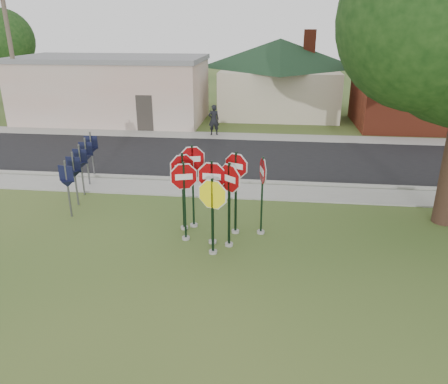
# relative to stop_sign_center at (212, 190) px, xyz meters

# --- Properties ---
(ground) EXTENTS (120.00, 120.00, 0.00)m
(ground) POSITION_rel_stop_sign_center_xyz_m (-0.08, -1.14, -1.71)
(ground) COLOR #31501E
(ground) RESTS_ON ground
(sidewalk_near) EXTENTS (60.00, 1.60, 0.06)m
(sidewalk_near) POSITION_rel_stop_sign_center_xyz_m (-0.08, 4.36, -1.68)
(sidewalk_near) COLOR gray
(sidewalk_near) RESTS_ON ground
(road) EXTENTS (60.00, 7.00, 0.04)m
(road) POSITION_rel_stop_sign_center_xyz_m (-0.08, 8.86, -1.69)
(road) COLOR black
(road) RESTS_ON ground
(sidewalk_far) EXTENTS (60.00, 1.60, 0.06)m
(sidewalk_far) POSITION_rel_stop_sign_center_xyz_m (-0.08, 13.16, -1.68)
(sidewalk_far) COLOR gray
(sidewalk_far) RESTS_ON ground
(curb) EXTENTS (60.00, 0.20, 0.14)m
(curb) POSITION_rel_stop_sign_center_xyz_m (-0.08, 5.36, -1.64)
(curb) COLOR gray
(curb) RESTS_ON ground
(stop_sign_center) EXTENTS (1.15, 0.24, 2.70)m
(stop_sign_center) POSITION_rel_stop_sign_center_xyz_m (0.00, 0.00, 0.00)
(stop_sign_center) COLOR gray
(stop_sign_center) RESTS_ON ground
(stop_sign_yellow) EXTENTS (1.13, 0.36, 2.40)m
(stop_sign_yellow) POSITION_rel_stop_sign_center_xyz_m (0.10, -0.62, -0.23)
(stop_sign_yellow) COLOR gray
(stop_sign_yellow) RESTS_ON ground
(stop_sign_left) EXTENTS (1.06, 0.34, 2.59)m
(stop_sign_left) POSITION_rel_stop_sign_center_xyz_m (-0.85, 0.14, -0.09)
(stop_sign_left) COLOR gray
(stop_sign_left) RESTS_ON ground
(stop_sign_right) EXTENTS (0.89, 0.73, 2.70)m
(stop_sign_right) POSITION_rel_stop_sign_center_xyz_m (0.51, -0.12, -0.00)
(stop_sign_right) COLOR gray
(stop_sign_right) RESTS_ON ground
(stop_sign_back_right) EXTENTS (0.97, 0.46, 2.75)m
(stop_sign_back_right) POSITION_rel_stop_sign_center_xyz_m (0.62, 0.77, 0.01)
(stop_sign_back_right) COLOR gray
(stop_sign_back_right) RESTS_ON ground
(stop_sign_back_left) EXTENTS (1.05, 0.35, 2.84)m
(stop_sign_back_left) POSITION_rel_stop_sign_center_xyz_m (-0.77, 1.08, 0.09)
(stop_sign_back_left) COLOR gray
(stop_sign_back_left) RESTS_ON ground
(stop_sign_far_right) EXTENTS (0.27, 1.07, 2.62)m
(stop_sign_far_right) POSITION_rel_stop_sign_center_xyz_m (1.42, 0.82, -0.07)
(stop_sign_far_right) COLOR gray
(stop_sign_far_right) RESTS_ON ground
(stop_sign_far_left) EXTENTS (0.93, 0.56, 2.64)m
(stop_sign_far_left) POSITION_rel_stop_sign_center_xyz_m (-1.04, 0.85, -0.06)
(stop_sign_far_left) COLOR gray
(stop_sign_far_left) RESTS_ON ground
(route_sign_row) EXTENTS (1.43, 4.63, 2.00)m
(route_sign_row) POSITION_rel_stop_sign_center_xyz_m (-5.48, 3.36, -0.48)
(route_sign_row) COLOR #59595E
(route_sign_row) RESTS_ON ground
(building_stucco) EXTENTS (12.20, 6.20, 4.20)m
(building_stucco) POSITION_rel_stop_sign_center_xyz_m (-9.08, 16.86, 0.44)
(building_stucco) COLOR beige
(building_stucco) RESTS_ON ground
(building_house) EXTENTS (11.60, 11.60, 6.20)m
(building_house) POSITION_rel_stop_sign_center_xyz_m (1.93, 20.86, 1.94)
(building_house) COLOR #C3B39B
(building_house) RESTS_ON ground
(building_brick) EXTENTS (10.20, 6.20, 4.75)m
(building_brick) POSITION_rel_stop_sign_center_xyz_m (11.92, 17.36, 0.70)
(building_brick) COLOR maroon
(building_brick) RESTS_ON ground
(utility_pole_near) EXTENTS (2.20, 0.26, 9.50)m
(utility_pole_near) POSITION_rel_stop_sign_center_xyz_m (-14.08, 14.06, 3.26)
(utility_pole_near) COLOR brown
(utility_pole_near) RESTS_ON ground
(bg_tree_left) EXTENTS (4.90, 4.90, 7.35)m
(bg_tree_left) POSITION_rel_stop_sign_center_xyz_m (-20.08, 22.86, 3.17)
(bg_tree_left) COLOR black
(bg_tree_left) RESTS_ON ground
(pedestrian) EXTENTS (0.75, 0.61, 1.76)m
(pedestrian) POSITION_rel_stop_sign_center_xyz_m (-1.80, 13.34, -0.77)
(pedestrian) COLOR black
(pedestrian) RESTS_ON sidewalk_far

